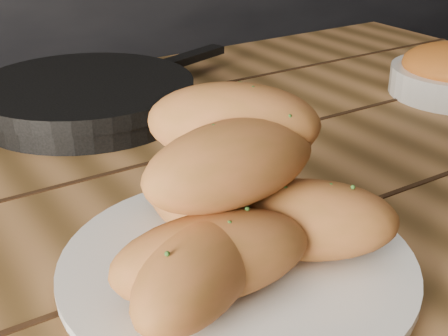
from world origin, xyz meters
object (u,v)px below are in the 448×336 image
table (230,266)px  skillet (86,97)px  bread_rolls (231,205)px  plate (237,267)px

table → skillet: 0.32m
bread_rolls → table: bearing=56.4°
plate → bread_rolls: bearing=-163.7°
table → plate: bearing=-121.5°
table → plate: (-0.08, -0.13, 0.11)m
skillet → bread_rolls: bearing=-96.6°
table → skillet: (-0.04, 0.29, 0.12)m
plate → skillet: skillet is taller
skillet → plate: bearing=-95.5°
table → plate: size_ratio=4.86×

